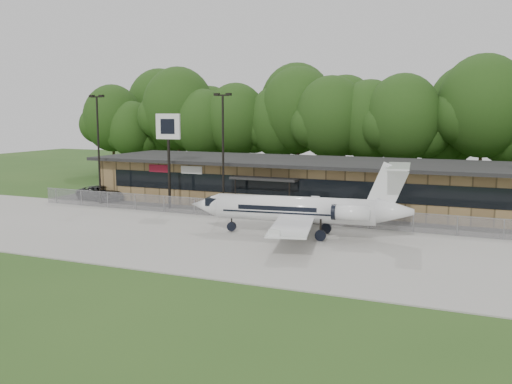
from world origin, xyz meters
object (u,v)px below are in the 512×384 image
at_px(pole_sign, 168,137).
at_px(terminal, 307,182).
at_px(business_jet, 303,210).
at_px(suv, 100,193).

bearing_deg(pole_sign, terminal, 25.62).
relative_size(terminal, business_jet, 2.58).
xyz_separation_m(terminal, business_jet, (4.15, -13.29, -0.27)).
bearing_deg(pole_sign, business_jet, -31.18).
height_order(terminal, pole_sign, pole_sign).
bearing_deg(terminal, business_jet, -72.65).
relative_size(suv, pole_sign, 0.61).
height_order(terminal, business_jet, business_jet).
xyz_separation_m(business_jet, suv, (-23.69, 7.76, -1.18)).
bearing_deg(business_jet, suv, 154.23).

